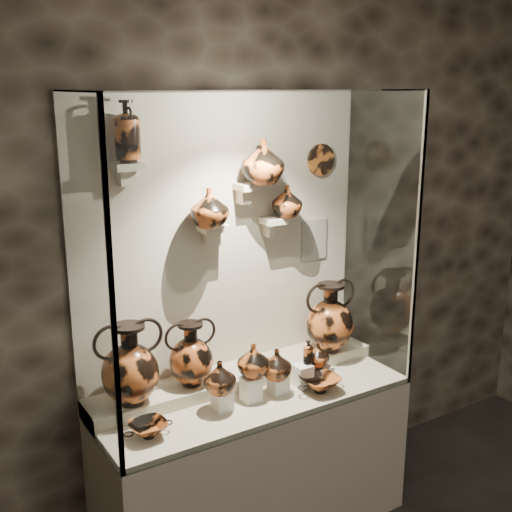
{
  "coord_description": "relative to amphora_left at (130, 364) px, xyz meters",
  "views": [
    {
      "loc": [
        -1.63,
        -0.46,
        2.42
      ],
      "look_at": [
        0.07,
        2.26,
        1.56
      ],
      "focal_mm": 45.0,
      "sensor_mm": 36.0,
      "label": 1
    }
  ],
  "objects": [
    {
      "name": "jug_b",
      "position": [
        0.6,
        -0.17,
        -0.06
      ],
      "size": [
        0.18,
        0.18,
        0.18
      ],
      "primitive_type": "imported",
      "rotation": [
        0.0,
        0.0,
        0.08
      ],
      "color": "#B14F1F",
      "rests_on": "pedestal_b"
    },
    {
      "name": "frame_post_right",
      "position": [
        1.47,
        -0.41,
        0.49
      ],
      "size": [
        0.02,
        0.02,
        1.6
      ],
      "primitive_type": "cube",
      "color": "gray",
      "rests_on": "plinth"
    },
    {
      "name": "pedestal_d",
      "position": [
        0.91,
        -0.17,
        -0.22
      ],
      "size": [
        0.09,
        0.09,
        0.12
      ],
      "primitive_type": "cube",
      "color": "white",
      "rests_on": "front_tier"
    },
    {
      "name": "ovoid_vase_b",
      "position": [
        0.8,
        0.05,
        0.93
      ],
      "size": [
        0.25,
        0.25,
        0.23
      ],
      "primitive_type": "imported",
      "rotation": [
        0.0,
        0.0,
        0.1
      ],
      "color": "#B14F1F",
      "rests_on": "bracket_cb"
    },
    {
      "name": "kylix_left",
      "position": [
        -0.01,
        -0.23,
        -0.23
      ],
      "size": [
        0.28,
        0.25,
        0.09
      ],
      "primitive_type": null,
      "rotation": [
        0.0,
        0.0,
        0.31
      ],
      "color": "#B14F1F",
      "rests_on": "front_tier"
    },
    {
      "name": "plinth",
      "position": [
        0.63,
        -0.12,
        -0.71
      ],
      "size": [
        1.7,
        0.6,
        0.8
      ],
      "primitive_type": "cube",
      "color": "#C3B69D",
      "rests_on": "floor"
    },
    {
      "name": "ovoid_vase_a",
      "position": [
        0.49,
        0.07,
        0.71
      ],
      "size": [
        0.21,
        0.21,
        0.2
      ],
      "primitive_type": "imported",
      "rotation": [
        0.0,
        0.0,
        -0.05
      ],
      "color": "#B14F1F",
      "rests_on": "bracket_ca"
    },
    {
      "name": "lekythos_small",
      "position": [
        0.95,
        -0.17,
        -0.08
      ],
      "size": [
        0.09,
        0.09,
        0.15
      ],
      "primitive_type": null,
      "rotation": [
        0.0,
        0.0,
        -0.41
      ],
      "color": "#B14F1F",
      "rests_on": "pedestal_d"
    },
    {
      "name": "amphora_right",
      "position": [
        1.23,
        0.0,
        -0.0
      ],
      "size": [
        0.43,
        0.43,
        0.41
      ],
      "primitive_type": null,
      "rotation": [
        0.0,
        0.0,
        -0.38
      ],
      "color": "#B65623",
      "rests_on": "rear_tier"
    },
    {
      "name": "info_placard",
      "position": [
        1.23,
        0.17,
        0.43
      ],
      "size": [
        0.18,
        0.01,
        0.24
      ],
      "primitive_type": "cube",
      "color": "beige",
      "rests_on": "back_panel"
    },
    {
      "name": "front_tier",
      "position": [
        0.63,
        -0.12,
        -0.29
      ],
      "size": [
        1.68,
        0.58,
        0.03
      ],
      "primitive_type": "cube",
      "color": "#BDB092",
      "rests_on": "plinth"
    },
    {
      "name": "glass_front",
      "position": [
        0.63,
        -0.42,
        0.49
      ],
      "size": [
        1.7,
        0.01,
        1.6
      ],
      "primitive_type": "cube",
      "color": "white",
      "rests_on": "plinth"
    },
    {
      "name": "bracket_ul",
      "position": [
        0.08,
        0.12,
        0.94
      ],
      "size": [
        0.14,
        0.12,
        0.04
      ],
      "primitive_type": "cube",
      "color": "#C3B69D",
      "rests_on": "back_panel"
    },
    {
      "name": "glass_top",
      "position": [
        0.63,
        -0.12,
        1.29
      ],
      "size": [
        1.7,
        0.6,
        0.01
      ],
      "primitive_type": "cube",
      "color": "white",
      "rests_on": "back_panel"
    },
    {
      "name": "frame_post_left",
      "position": [
        -0.21,
        -0.41,
        0.49
      ],
      "size": [
        0.02,
        0.02,
        1.6
      ],
      "primitive_type": "cube",
      "color": "gray",
      "rests_on": "plinth"
    },
    {
      "name": "pedestal_c",
      "position": [
        0.75,
        -0.17,
        -0.23
      ],
      "size": [
        0.09,
        0.09,
        0.09
      ],
      "primitive_type": "cube",
      "color": "white",
      "rests_on": "front_tier"
    },
    {
      "name": "jug_a",
      "position": [
        0.39,
        -0.19,
        -0.09
      ],
      "size": [
        0.2,
        0.2,
        0.17
      ],
      "primitive_type": "imported",
      "rotation": [
        0.0,
        0.0,
        -0.29
      ],
      "color": "#B65623",
      "rests_on": "pedestal_a"
    },
    {
      "name": "lekythos_tall",
      "position": [
        0.08,
        0.1,
        1.12
      ],
      "size": [
        0.17,
        0.17,
        0.33
      ],
      "primitive_type": null,
      "rotation": [
        0.0,
        0.0,
        -0.36
      ],
      "color": "#B65623",
      "rests_on": "bracket_ul"
    },
    {
      "name": "bracket_cc",
      "position": [
        0.91,
        0.12,
        0.59
      ],
      "size": [
        0.14,
        0.12,
        0.04
      ],
      "primitive_type": "cube",
      "color": "#C3B69D",
      "rests_on": "back_panel"
    },
    {
      "name": "jug_e",
      "position": [
        1.02,
        -0.16,
        -0.13
      ],
      "size": [
        0.15,
        0.15,
        0.13
      ],
      "primitive_type": "imported",
      "rotation": [
        0.0,
        0.0,
        0.19
      ],
      "color": "#B65623",
      "rests_on": "pedestal_e"
    },
    {
      "name": "kylix_right",
      "position": [
        0.94,
        -0.29,
        -0.22
      ],
      "size": [
        0.29,
        0.26,
        0.11
      ],
      "primitive_type": null,
      "rotation": [
        0.0,
        0.0,
        0.13
      ],
      "color": "#B65623",
      "rests_on": "front_tier"
    },
    {
      "name": "ovoid_vase_c",
      "position": [
        0.97,
        0.08,
        0.7
      ],
      "size": [
        0.2,
        0.2,
        0.18
      ],
      "primitive_type": "imported",
      "rotation": [
        0.0,
        0.0,
        0.25
      ],
      "color": "#B14F1F",
      "rests_on": "bracket_cc"
    },
    {
      "name": "pedestal_a",
      "position": [
        0.41,
        -0.17,
        -0.23
      ],
      "size": [
        0.09,
        0.09,
        0.1
      ],
      "primitive_type": "cube",
      "color": "white",
      "rests_on": "front_tier"
    },
    {
      "name": "rear_tier",
      "position": [
        0.63,
        0.05,
        -0.26
      ],
      "size": [
        1.7,
        0.25,
        0.1
      ],
      "primitive_type": "cube",
      "color": "#BDB092",
      "rests_on": "plinth"
    },
    {
      "name": "bracket_ca",
      "position": [
        0.53,
        0.12,
        0.59
      ],
      "size": [
        0.14,
        0.12,
        0.04
      ],
      "primitive_type": "cube",
      "color": "#C3B69D",
      "rests_on": "back_panel"
    },
    {
      "name": "bracket_cb",
      "position": [
        0.73,
        0.12,
        0.79
      ],
      "size": [
        0.1,
        0.12,
        0.04
      ],
      "primitive_type": "cube",
      "color": "#C3B69D",
      "rests_on": "back_panel"
    },
    {
      "name": "back_panel",
      "position": [
        0.63,
        0.19,
        0.49
      ],
      "size": [
        1.7,
        0.03,
        1.6
      ],
      "primitive_type": "cube",
      "color": "#C3B69D",
      "rests_on": "plinth"
    },
    {
      "name": "glass_left",
      "position": [
        -0.22,
        -0.12,
        0.49
      ],
      "size": [
        0.01,
        0.6,
        1.6
      ],
      "primitive_type": "cube",
      "color": "white",
      "rests_on": "plinth"
    },
    {
      "name": "wall_back",
      "position": [
        0.63,
        0.2,
        0.49
      ],
      "size": [
        5.0,
        0.02,
        3.2
      ],
      "primitive_type": "cube",
      "color": "black",
      "rests_on": "ground"
    },
    {
      "name": "wall_plate",
      "position": [
        1.26,
        0.16,
        0.9
      ],
      "size": [
        0.18,
        0.02,
        0.18
      ],
      "primitive_type": "cylinder",
      "rotation": [
        1.57,
        0.0,
        0.0
      ],
      "color": "#AF5B22",
      "rests_on": "back_panel"
    },
    {
      "name": "glass_right",
      "position": [
        1.48,
        -0.12,
        0.49
      ],
      "size": [
        0.01,
        0.6,
        1.6
      ],
      "primitive_type": "cube",
      "color": "white",
      "rests_on": "plinth"
    },
    {
      "name": "amphora_left",
      "position": [
        0.0,
        0.0,
        0.0
      ],
      "size": [
        0.38,
        0.38,
        0.42
      ],
      "primitive_type": null,
      "rotation": [
        0.0,
        0.0,
        -0.14
      ],
      "color": "#B65623",
      "rests_on": "rear_tier"
    },
    {
      "name": "amphora_mid",
      "position": [
        0.34,
        0.03,
        -0.04
      ],
      "size": [
        0.31,
        0.31,
        0.34
      ],
      "primitive_type": null,
      "rotation": [
        0.0,
        0.0,
        -0.11
      ],
      "color": "#B14F1F",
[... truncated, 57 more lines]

